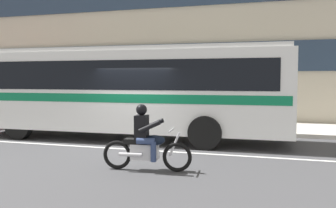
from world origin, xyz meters
TOP-DOWN VIEW (x-y plane):
  - ground_plane at (0.00, 0.00)m, footprint 60.00×60.00m
  - sidewalk_curb at (0.00, 5.10)m, footprint 28.00×3.80m
  - lane_center_stripe at (0.00, -0.60)m, footprint 26.60×0.14m
  - office_building_facade at (0.00, 7.39)m, footprint 28.00×0.89m
  - transit_bus at (-0.88, 1.19)m, footprint 11.60×2.81m
  - motorcycle_with_rider at (1.47, -2.90)m, footprint 2.14×0.66m

SIDE VIEW (x-z plane):
  - ground_plane at x=0.00m, z-range 0.00..0.00m
  - lane_center_stripe at x=0.00m, z-range 0.00..0.01m
  - sidewalk_curb at x=0.00m, z-range 0.00..0.15m
  - motorcycle_with_rider at x=1.47m, z-range -0.13..1.44m
  - transit_bus at x=-0.88m, z-range 0.27..3.49m
  - office_building_facade at x=0.00m, z-range 0.01..9.19m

